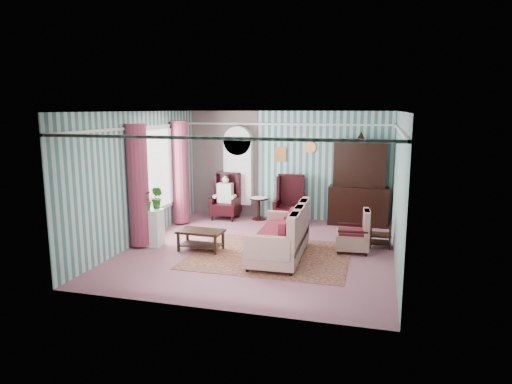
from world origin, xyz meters
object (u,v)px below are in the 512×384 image
(seated_woman, at_px, (225,198))
(plant_stand, at_px, (150,228))
(round_side_table, at_px, (259,209))
(coffee_table, at_px, (201,240))
(sofa, at_px, (279,232))
(nest_table, at_px, (380,235))
(bookcase, at_px, (238,176))
(floral_armchair, at_px, (353,228))
(wingback_right, at_px, (289,200))
(wingback_left, at_px, (225,196))
(dresser_hutch, at_px, (359,180))

(seated_woman, xyz_separation_m, plant_stand, (-0.80, -2.75, -0.19))
(round_side_table, xyz_separation_m, coffee_table, (-0.49, -2.95, -0.08))
(seated_woman, relative_size, round_side_table, 1.97)
(coffee_table, bearing_deg, sofa, -1.51)
(nest_table, height_order, coffee_table, nest_table)
(bookcase, distance_m, sofa, 3.77)
(seated_woman, distance_m, floral_armchair, 4.05)
(bookcase, bearing_deg, coffee_table, -87.10)
(seated_woman, bearing_deg, round_side_table, 9.46)
(round_side_table, bearing_deg, nest_table, -28.20)
(plant_stand, bearing_deg, coffee_table, -2.25)
(coffee_table, bearing_deg, round_side_table, 80.59)
(wingback_right, distance_m, floral_armchair, 2.69)
(bookcase, height_order, floral_armchair, bookcase)
(wingback_left, bearing_deg, round_side_table, 9.46)
(sofa, bearing_deg, floral_armchair, -61.59)
(bookcase, distance_m, floral_armchair, 4.10)
(dresser_hutch, relative_size, sofa, 1.09)
(sofa, xyz_separation_m, coffee_table, (-1.69, 0.04, -0.32))
(bookcase, xyz_separation_m, seated_woman, (-0.25, -0.39, -0.53))
(seated_woman, xyz_separation_m, sofa, (2.10, -2.84, -0.05))
(dresser_hutch, height_order, floral_armchair, dresser_hutch)
(plant_stand, bearing_deg, wingback_right, 47.16)
(plant_stand, bearing_deg, round_side_table, 59.62)
(wingback_right, bearing_deg, plant_stand, -132.84)
(bookcase, xyz_separation_m, nest_table, (3.82, -1.94, -0.85))
(wingback_left, height_order, floral_armchair, wingback_left)
(dresser_hutch, distance_m, nest_table, 2.11)
(dresser_hutch, xyz_separation_m, nest_table, (0.57, -1.82, -0.91))
(wingback_left, height_order, wingback_right, same)
(nest_table, relative_size, coffee_table, 0.57)
(coffee_table, bearing_deg, nest_table, 18.83)
(bookcase, bearing_deg, floral_armchair, -36.75)
(nest_table, bearing_deg, plant_stand, -166.16)
(wingback_left, distance_m, plant_stand, 2.87)
(bookcase, relative_size, seated_woman, 1.90)
(seated_woman, xyz_separation_m, nest_table, (4.07, -1.55, -0.32))
(nest_table, bearing_deg, seated_woman, 159.15)
(wingback_left, relative_size, nest_table, 2.31)
(plant_stand, bearing_deg, nest_table, 13.84)
(wingback_right, xyz_separation_m, sofa, (0.35, -2.84, -0.09))
(plant_stand, xyz_separation_m, sofa, (2.90, -0.09, 0.14))
(seated_woman, distance_m, round_side_table, 0.96)
(seated_woman, bearing_deg, bookcase, 57.34)
(dresser_hutch, xyz_separation_m, wingback_right, (-1.75, -0.27, -0.55))
(wingback_left, bearing_deg, sofa, -53.48)
(coffee_table, bearing_deg, plant_stand, 177.75)
(seated_woman, distance_m, sofa, 3.54)
(wingback_left, xyz_separation_m, wingback_right, (1.75, 0.00, 0.00))
(round_side_table, relative_size, coffee_table, 0.63)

